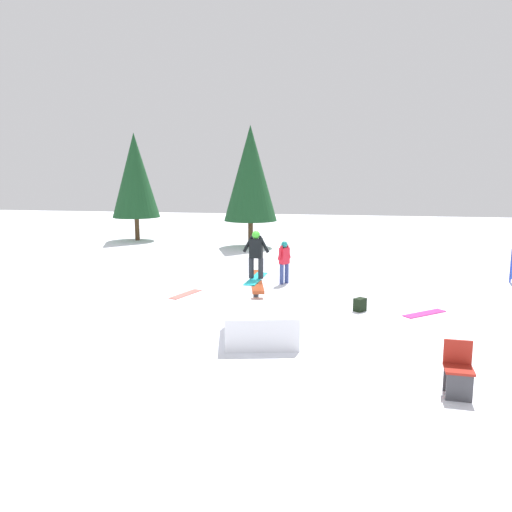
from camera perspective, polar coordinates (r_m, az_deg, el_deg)
name	(u,v)px	position (r m, az deg, el deg)	size (l,w,h in m)	color
ground_plane	(256,312)	(12.86, 0.00, -6.46)	(60.00, 60.00, 0.00)	white
rail_feature	(256,284)	(12.68, 0.00, -3.27)	(2.52, 0.84, 0.87)	black
snow_kicker_ramp	(260,323)	(10.86, 0.47, -7.66)	(1.80, 1.50, 0.67)	white
main_rider_on_rail	(256,256)	(12.54, 0.00, -0.05)	(1.53, 0.69, 1.24)	#1CB6C2
bystander_red	(284,260)	(15.97, 3.25, -0.46)	(0.56, 0.40, 1.38)	navy
loose_snowboard_coral	(186,294)	(14.82, -8.04, -4.34)	(1.26, 0.28, 0.02)	#E07065
loose_snowboard_magenta	(425,314)	(13.42, 18.71, -6.25)	(1.28, 0.28, 0.02)	#D62E93
folding_chair	(458,371)	(8.80, 22.09, -12.06)	(0.46, 0.46, 0.88)	#3F3F44
backpack_on_snow	(360,305)	(13.22, 11.79, -5.47)	(0.30, 0.22, 0.34)	black
pine_tree_near	(250,173)	(23.78, -0.64, 9.41)	(2.52, 2.52, 5.73)	#4C331E
pine_tree_far	(135,176)	(26.82, -13.66, 8.93)	(2.44, 2.44, 5.54)	#4C331E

